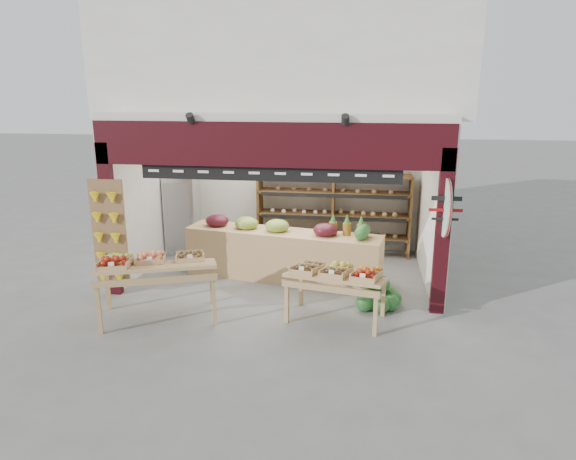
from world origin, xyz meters
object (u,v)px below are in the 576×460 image
Objects in this scene: cardboard_stack at (239,250)px; display_table_right at (336,274)px; mid_counter at (282,253)px; back_shelving at (334,196)px; watermelon_pile at (378,296)px; display_table_left at (149,264)px; refrigerator at (183,214)px.

display_table_right is (2.14, -2.48, 0.48)m from cardboard_stack.
mid_counter is at bearing 123.84° from display_table_right.
back_shelving is 3.19m from watermelon_pile.
cardboard_stack is 3.31m from display_table_right.
cardboard_stack is 2.93m from display_table_left.
refrigerator reaches higher than display_table_left.
refrigerator is 1.64× the size of cardboard_stack.
back_shelving reaches higher than watermelon_pile.
refrigerator reaches higher than mid_counter.
mid_counter is at bearing 47.65° from display_table_left.
display_table_left is 2.91m from display_table_right.
mid_counter is 2.02m from display_table_right.
back_shelving is 1.63× the size of display_table_left.
display_table_left is at bearing -105.22° from cardboard_stack.
mid_counter reaches higher than watermelon_pile.
refrigerator is 1.57m from cardboard_stack.
watermelon_pile is at bearing -33.93° from refrigerator.
display_table_right reaches higher than watermelon_pile.
cardboard_stack is at bearing 145.73° from watermelon_pile.
display_table_right is (1.12, -1.66, 0.24)m from mid_counter.
watermelon_pile is at bearing -31.48° from mid_counter.
display_table_left reaches higher than display_table_right.
refrigerator is at bearing 149.94° from watermelon_pile.
back_shelving is 3.16× the size of cardboard_stack.
mid_counter reaches higher than cardboard_stack.
watermelon_pile is (4.18, -2.42, -0.66)m from refrigerator.
display_table_right is at bearing -49.29° from cardboard_stack.
back_shelving is at bearing 54.69° from display_table_left.
back_shelving reaches higher than mid_counter.
refrigerator is at bearing 159.79° from cardboard_stack.
display_table_right is at bearing -56.16° from mid_counter.
mid_counter is at bearing -32.84° from refrigerator.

